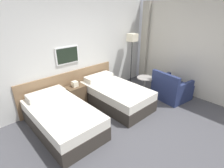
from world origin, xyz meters
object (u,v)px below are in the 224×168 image
at_px(floor_lamp, 132,42).
at_px(side_table, 145,82).
at_px(nightstand, 76,95).
at_px(bed_near_window, 115,95).
at_px(armchair, 171,90).
at_px(bed_near_door, 62,118).

height_order(floor_lamp, side_table, floor_lamp).
distance_m(nightstand, side_table, 2.06).
relative_size(bed_near_window, armchair, 1.94).
distance_m(bed_near_door, nightstand, 1.07).
relative_size(side_table, armchair, 0.56).
relative_size(bed_near_door, side_table, 3.48).
height_order(nightstand, side_table, nightstand).
bearing_deg(side_table, nightstand, 154.67).
distance_m(bed_near_door, bed_near_window, 1.59).
relative_size(nightstand, side_table, 1.25).
bearing_deg(nightstand, bed_near_door, -137.84).
bearing_deg(bed_near_window, bed_near_door, 180.00).
height_order(floor_lamp, armchair, floor_lamp).
bearing_deg(side_table, bed_near_window, 171.41).
bearing_deg(bed_near_door, side_table, -3.47).
relative_size(floor_lamp, armchair, 1.73).
height_order(nightstand, armchair, armchair).
distance_m(bed_near_window, side_table, 1.08).
xyz_separation_m(bed_near_door, floor_lamp, (2.94, 0.65, 1.18)).
relative_size(floor_lamp, side_table, 3.11).
distance_m(nightstand, floor_lamp, 2.44).
height_order(nightstand, floor_lamp, floor_lamp).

